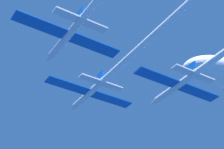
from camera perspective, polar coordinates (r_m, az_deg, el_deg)
jet_lead at (r=75.04m, az=4.06°, el=3.93°), size 20.87×68.18×3.46m
cloud_wispy at (r=139.83m, az=15.56°, el=-0.73°), size 32.88×18.08×11.51m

